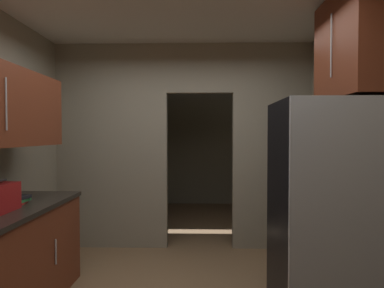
% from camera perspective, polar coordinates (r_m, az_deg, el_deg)
% --- Properties ---
extents(kitchen_overhead_slab, '(3.75, 7.56, 0.06)m').
position_cam_1_polar(kitchen_overhead_slab, '(3.32, -2.89, 23.28)').
color(kitchen_overhead_slab, silver).
extents(kitchen_partition, '(3.35, 0.12, 2.70)m').
position_cam_1_polar(kitchen_partition, '(4.33, -2.39, 0.65)').
color(kitchen_partition, gray).
rests_on(kitchen_partition, ground).
extents(adjoining_room_shell, '(3.35, 2.85, 2.70)m').
position_cam_1_polar(adjoining_room_shell, '(6.26, -0.72, 0.19)').
color(adjoining_room_shell, gray).
rests_on(adjoining_room_shell, ground).
extents(refrigerator, '(0.79, 0.78, 1.77)m').
position_cam_1_polar(refrigerator, '(2.89, 22.44, -10.78)').
color(refrigerator, black).
rests_on(refrigerator, ground).
extents(upper_cabinet_fridgeside, '(0.36, 0.87, 0.88)m').
position_cam_1_polar(upper_cabinet_fridgeside, '(3.10, 26.42, 15.22)').
color(upper_cabinet_fridgeside, maroon).
extents(book_stack, '(0.14, 0.17, 0.07)m').
position_cam_1_polar(book_stack, '(3.20, -27.86, -8.61)').
color(book_stack, red).
rests_on(book_stack, lower_cabinet_run).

